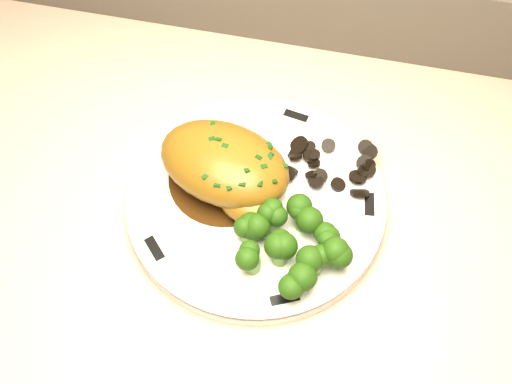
% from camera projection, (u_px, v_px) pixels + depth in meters
% --- Properties ---
extents(counter, '(2.13, 0.70, 1.04)m').
position_uv_depth(counter, '(262.00, 370.00, 1.09)').
color(counter, brown).
rests_on(counter, ground).
extents(plate, '(0.34, 0.34, 0.02)m').
position_uv_depth(plate, '(256.00, 201.00, 0.73)').
color(plate, white).
rests_on(plate, counter).
extents(rim_accent_0, '(0.01, 0.03, 0.00)m').
position_uv_depth(rim_accent_0, '(369.00, 204.00, 0.71)').
color(rim_accent_0, black).
rests_on(rim_accent_0, plate).
extents(rim_accent_1, '(0.03, 0.02, 0.00)m').
position_uv_depth(rim_accent_1, '(296.00, 116.00, 0.78)').
color(rim_accent_1, black).
rests_on(rim_accent_1, plate).
extents(rim_accent_2, '(0.02, 0.03, 0.00)m').
position_uv_depth(rim_accent_2, '(175.00, 138.00, 0.76)').
color(rim_accent_2, black).
rests_on(rim_accent_2, plate).
extents(rim_accent_3, '(0.03, 0.03, 0.00)m').
position_uv_depth(rim_accent_3, '(154.00, 248.00, 0.68)').
color(rim_accent_3, black).
rests_on(rim_accent_3, plate).
extents(rim_accent_4, '(0.03, 0.02, 0.00)m').
position_uv_depth(rim_accent_4, '(285.00, 299.00, 0.65)').
color(rim_accent_4, black).
rests_on(rim_accent_4, plate).
extents(gravy_pool, '(0.13, 0.13, 0.00)m').
position_uv_depth(gravy_pool, '(225.00, 178.00, 0.73)').
color(gravy_pool, '#321B09').
rests_on(gravy_pool, plate).
extents(chicken_breast, '(0.17, 0.14, 0.06)m').
position_uv_depth(chicken_breast, '(227.00, 168.00, 0.70)').
color(chicken_breast, brown).
rests_on(chicken_breast, plate).
extents(mushroom_pile, '(0.09, 0.07, 0.02)m').
position_uv_depth(mushroom_pile, '(329.00, 167.00, 0.73)').
color(mushroom_pile, black).
rests_on(mushroom_pile, plate).
extents(broccoli_florets, '(0.12, 0.10, 0.04)m').
position_uv_depth(broccoli_florets, '(293.00, 244.00, 0.66)').
color(broccoli_florets, '#66953F').
rests_on(broccoli_florets, plate).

